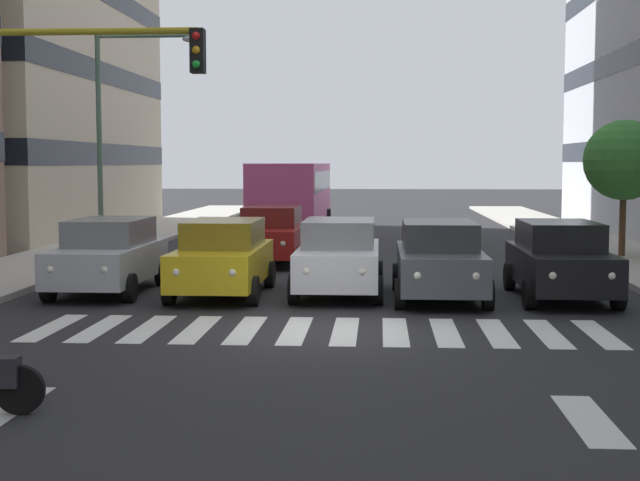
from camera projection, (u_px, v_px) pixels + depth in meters
ground_plane at (320, 331)px, 16.40m from camera, size 180.00×180.00×0.00m
crosswalk_markings at (320, 330)px, 16.40m from camera, size 10.35×2.80×0.01m
lane_arrow_0 at (589, 420)px, 10.70m from camera, size 0.50×2.20×0.01m
lane_arrow_1 at (5, 409)px, 11.16m from camera, size 0.50×2.20×0.01m
car_0 at (560, 260)px, 20.13m from camera, size 2.02×4.44×1.72m
car_1 at (439, 260)px, 20.14m from camera, size 2.02×4.44×1.72m
car_2 at (339, 256)px, 20.82m from camera, size 2.02×4.44×1.72m
car_3 at (223, 257)px, 20.69m from camera, size 2.02×4.44×1.72m
car_4 at (109, 255)px, 21.17m from camera, size 2.02×4.44×1.72m
car_row2_0 at (272, 234)px, 27.35m from camera, size 2.02×4.44×1.72m
bus_behind_traffic at (293, 191)px, 37.23m from camera, size 2.78×10.50×3.00m
traffic_light_gantry at (20, 122)px, 16.02m from camera, size 4.78×0.36×5.50m
street_lamp_right at (117, 117)px, 28.20m from camera, size 3.30×0.28×6.91m
street_tree_2 at (624, 160)px, 27.89m from camera, size 2.47×2.47×4.20m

